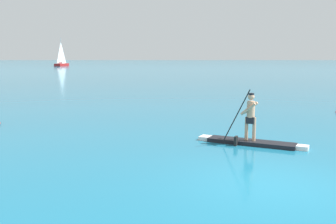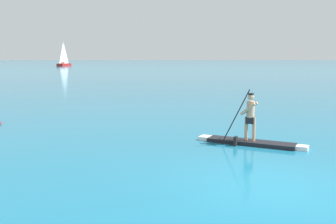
% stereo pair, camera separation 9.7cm
% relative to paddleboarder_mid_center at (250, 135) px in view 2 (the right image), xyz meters
% --- Properties ---
extents(ground, '(440.00, 440.00, 0.00)m').
position_rel_paddleboarder_mid_center_xyz_m(ground, '(-0.30, -3.97, -0.30)').
color(ground, '#196B8C').
extents(paddleboarder_mid_center, '(3.37, 1.96, 1.86)m').
position_rel_paddleboarder_mid_center_xyz_m(paddleboarder_mid_center, '(0.00, 0.00, 0.00)').
color(paddleboarder_mid_center, black).
rests_on(paddleboarder_mid_center, ground).
extents(sailboat_left_horizon, '(2.45, 6.05, 7.36)m').
position_rel_paddleboarder_mid_center_xyz_m(sailboat_left_horizon, '(-30.74, 90.76, 0.58)').
color(sailboat_left_horizon, '#A51E1E').
rests_on(sailboat_left_horizon, ground).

